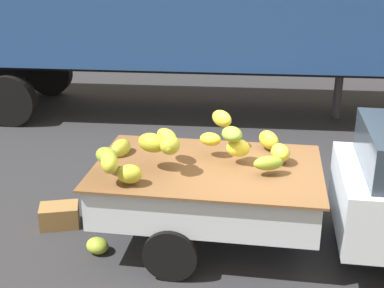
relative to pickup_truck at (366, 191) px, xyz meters
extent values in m
plane|color=#28282B|center=(-1.18, 0.06, -0.89)|extent=(220.00, 220.00, 0.00)
cube|color=gray|center=(-1.18, 9.98, -0.81)|extent=(80.00, 0.80, 0.16)
cube|color=silver|center=(-1.90, 0.18, -0.31)|extent=(2.82, 1.95, 0.08)
cube|color=silver|center=(-1.82, 1.00, -0.05)|extent=(2.67, 0.30, 0.44)
cube|color=silver|center=(-1.98, -0.65, -0.05)|extent=(2.67, 0.30, 0.44)
cube|color=silver|center=(-0.60, 0.06, -0.05)|extent=(0.21, 1.71, 0.44)
cube|color=silver|center=(-3.21, 0.30, -0.05)|extent=(0.21, 1.71, 0.44)
cube|color=#B21914|center=(-1.82, 1.03, -0.09)|extent=(2.56, 0.25, 0.07)
cube|color=brown|center=(-1.90, 0.18, 0.18)|extent=(2.95, 2.08, 0.03)
ellipsoid|color=yellow|center=(-1.53, 0.29, 0.40)|extent=(0.32, 0.28, 0.22)
ellipsoid|color=#A6A629|center=(-2.57, 0.04, 0.54)|extent=(0.44, 0.40, 0.23)
ellipsoid|color=olive|center=(-1.61, 0.25, 0.59)|extent=(0.32, 0.38, 0.18)
ellipsoid|color=gold|center=(-1.74, 0.85, 0.59)|extent=(0.36, 0.39, 0.22)
ellipsoid|color=#AAAB2B|center=(-2.35, -0.06, 0.56)|extent=(0.21, 0.39, 0.19)
ellipsoid|color=yellow|center=(-1.88, 0.50, 0.43)|extent=(0.34, 0.30, 0.16)
ellipsoid|color=#A8AE2F|center=(-3.05, 0.52, 0.26)|extent=(0.31, 0.41, 0.23)
ellipsoid|color=olive|center=(-1.18, -0.04, 0.35)|extent=(0.40, 0.27, 0.17)
ellipsoid|color=gold|center=(-1.01, 0.32, 0.34)|extent=(0.29, 0.36, 0.21)
ellipsoid|color=#A2A72B|center=(-2.34, -0.11, 0.57)|extent=(0.29, 0.32, 0.22)
ellipsoid|color=gold|center=(-2.99, -0.41, 0.46)|extent=(0.29, 0.37, 0.23)
ellipsoid|color=gold|center=(-2.77, -0.41, 0.33)|extent=(0.30, 0.25, 0.21)
ellipsoid|color=olive|center=(-1.01, 0.32, 0.33)|extent=(0.31, 0.35, 0.20)
ellipsoid|color=gold|center=(-1.12, 0.75, 0.34)|extent=(0.35, 0.40, 0.24)
ellipsoid|color=olive|center=(-3.09, -0.10, 0.42)|extent=(0.39, 0.41, 0.18)
ellipsoid|color=#ABB130|center=(-2.42, 0.28, 0.54)|extent=(0.36, 0.40, 0.17)
cylinder|color=black|center=(-2.14, 1.03, -0.57)|extent=(0.66, 0.26, 0.64)
cylinder|color=black|center=(-2.29, -0.61, -0.57)|extent=(0.66, 0.26, 0.64)
cube|color=black|center=(-2.53, 5.66, 0.21)|extent=(11.05, 0.85, 0.30)
cylinder|color=black|center=(-6.08, 7.00, -0.35)|extent=(1.09, 0.34, 1.08)
cylinder|color=black|center=(-6.17, 4.60, -0.35)|extent=(1.09, 0.34, 1.08)
cylinder|color=black|center=(-7.15, 7.05, -0.35)|extent=(1.09, 0.34, 1.08)
cylinder|color=#38383A|center=(0.77, 5.52, -0.27)|extent=(0.18, 0.18, 1.25)
ellipsoid|color=olive|center=(-3.27, -0.15, -0.79)|extent=(0.39, 0.37, 0.20)
cube|color=olive|center=(-3.94, 0.50, -0.74)|extent=(0.59, 0.47, 0.30)
camera|label=1|loc=(-1.74, -5.85, 2.82)|focal=49.82mm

